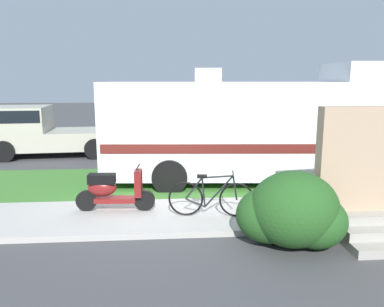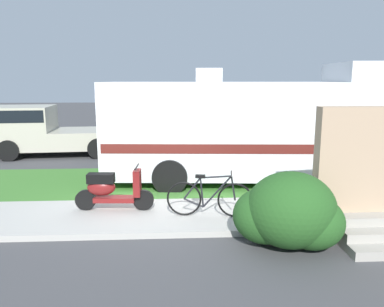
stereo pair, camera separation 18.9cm
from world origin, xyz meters
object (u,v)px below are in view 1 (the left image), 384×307
scooter (112,190)px  bicycle (211,198)px  pickup_truck_near (38,130)px  bottle_green (294,212)px  motorhome_rv (255,127)px

scooter → bicycle: bearing=-13.9°
pickup_truck_near → bottle_green: pickup_truck_near is taller
bicycle → pickup_truck_near: (-5.68, 7.36, 0.48)m
motorhome_rv → pickup_truck_near: (-7.27, 4.39, -0.57)m
scooter → pickup_truck_near: (-3.63, 6.86, 0.42)m
scooter → bicycle: scooter is taller
scooter → bottle_green: 3.81m
bicycle → motorhome_rv: bearing=61.8°
motorhome_rv → pickup_truck_near: 8.51m
motorhome_rv → bottle_green: (0.09, -3.14, -1.35)m
scooter → bicycle: 2.11m
bicycle → bottle_green: 1.71m
bicycle → scooter: bearing=166.1°
pickup_truck_near → scooter: bearing=-62.1°
motorhome_rv → bottle_green: 3.41m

